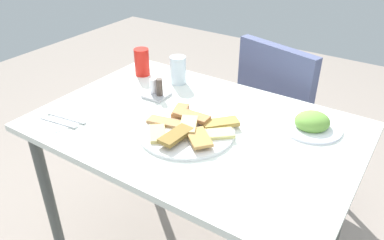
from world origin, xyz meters
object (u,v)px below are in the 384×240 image
(dining_chair, at_px, (283,117))
(condiment_caddy, at_px, (157,91))
(dining_table, at_px, (195,145))
(spoon, at_px, (66,118))
(soda_can, at_px, (142,62))
(paper_napkin, at_px, (63,121))
(salad_plate_greens, at_px, (312,123))
(pide_platter, at_px, (188,130))
(drinking_glass, at_px, (178,70))
(fork, at_px, (58,122))

(dining_chair, bearing_deg, condiment_caddy, -122.18)
(dining_table, relative_size, spoon, 6.54)
(dining_chair, xyz_separation_m, spoon, (-0.51, -0.88, 0.26))
(condiment_caddy, bearing_deg, soda_can, 143.93)
(paper_napkin, xyz_separation_m, condiment_caddy, (0.16, 0.34, 0.02))
(salad_plate_greens, height_order, paper_napkin, salad_plate_greens)
(condiment_caddy, bearing_deg, pide_platter, -31.25)
(pide_platter, relative_size, drinking_glass, 2.77)
(salad_plate_greens, distance_m, condiment_caddy, 0.61)
(soda_can, height_order, paper_napkin, soda_can)
(dining_table, xyz_separation_m, salad_plate_greens, (0.35, 0.20, 0.11))
(drinking_glass, bearing_deg, condiment_caddy, -88.78)
(soda_can, distance_m, paper_napkin, 0.48)
(soda_can, height_order, fork, soda_can)
(soda_can, distance_m, spoon, 0.46)
(dining_chair, relative_size, drinking_glass, 7.57)
(dining_chair, distance_m, condiment_caddy, 0.71)
(dining_table, bearing_deg, spoon, -150.76)
(fork, bearing_deg, drinking_glass, 64.73)
(soda_can, bearing_deg, spoon, -87.07)
(dining_table, height_order, dining_chair, dining_chair)
(salad_plate_greens, height_order, soda_can, soda_can)
(soda_can, height_order, condiment_caddy, soda_can)
(dining_chair, height_order, condiment_caddy, dining_chair)
(pide_platter, bearing_deg, fork, -154.32)
(dining_table, height_order, spoon, spoon)
(dining_table, bearing_deg, drinking_glass, 135.42)
(soda_can, xyz_separation_m, spoon, (0.02, -0.46, -0.06))
(dining_chair, xyz_separation_m, drinking_glass, (-0.35, -0.40, 0.31))
(soda_can, xyz_separation_m, fork, (0.02, -0.49, -0.06))
(drinking_glass, bearing_deg, pide_platter, -50.10)
(dining_chair, xyz_separation_m, paper_napkin, (-0.51, -0.90, 0.25))
(spoon, bearing_deg, condiment_caddy, 55.16)
(fork, bearing_deg, dining_table, 25.12)
(dining_chair, height_order, salad_plate_greens, dining_chair)
(fork, xyz_separation_m, spoon, (0.00, 0.04, 0.00))
(dining_chair, xyz_separation_m, fork, (-0.51, -0.91, 0.26))
(soda_can, height_order, drinking_glass, soda_can)
(soda_can, bearing_deg, condiment_caddy, -36.07)
(pide_platter, relative_size, paper_napkin, 2.71)
(dining_table, distance_m, dining_chair, 0.67)
(salad_plate_greens, relative_size, soda_can, 1.71)
(pide_platter, distance_m, fork, 0.47)
(fork, relative_size, condiment_caddy, 1.72)
(salad_plate_greens, bearing_deg, fork, -148.80)
(soda_can, bearing_deg, paper_napkin, -87.18)
(dining_table, bearing_deg, pide_platter, -81.59)
(paper_napkin, distance_m, fork, 0.02)
(paper_napkin, bearing_deg, salad_plate_greens, 30.20)
(fork, distance_m, spoon, 0.04)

